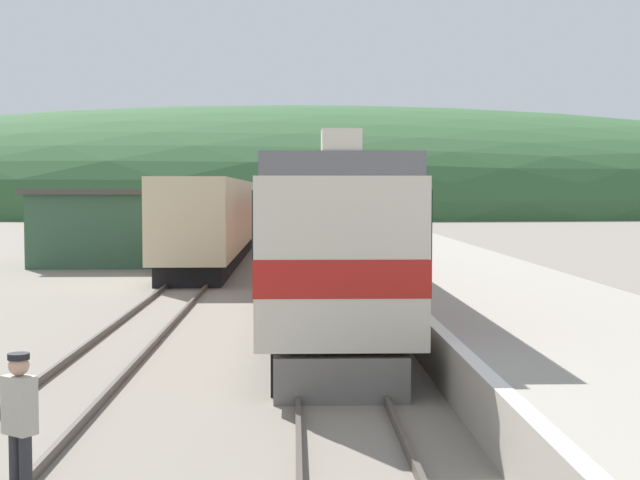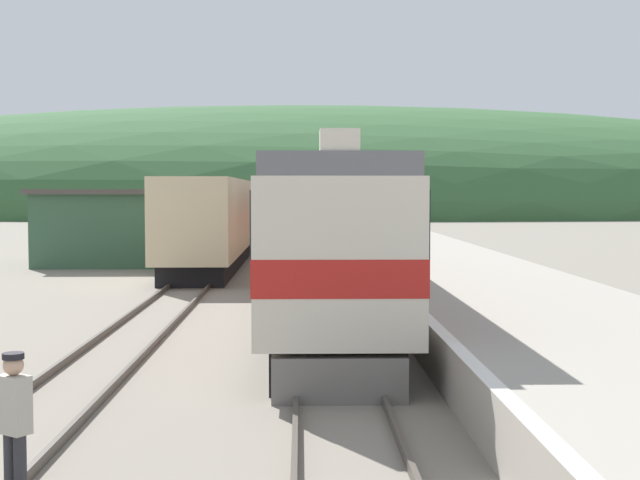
% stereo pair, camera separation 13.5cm
% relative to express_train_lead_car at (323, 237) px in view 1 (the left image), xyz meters
% --- Properties ---
extents(track_main, '(1.52, 180.00, 0.16)m').
position_rel_express_train_lead_car_xyz_m(track_main, '(0.00, 41.06, -2.17)').
color(track_main, '#4C443D').
rests_on(track_main, ground).
extents(track_siding, '(1.52, 180.00, 0.16)m').
position_rel_express_train_lead_car_xyz_m(track_siding, '(-4.62, 41.06, -2.17)').
color(track_siding, '#4C443D').
rests_on(track_siding, ground).
extents(platform, '(5.77, 140.00, 0.98)m').
position_rel_express_train_lead_car_xyz_m(platform, '(4.64, 21.06, -1.77)').
color(platform, '#9E9689').
rests_on(platform, ground).
extents(distant_hills, '(222.86, 100.29, 34.58)m').
position_rel_express_train_lead_car_xyz_m(distant_hills, '(0.00, 126.73, -2.25)').
color(distant_hills, '#335B33').
rests_on(distant_hills, ground).
extents(station_shed, '(6.48, 5.60, 3.57)m').
position_rel_express_train_lead_car_xyz_m(station_shed, '(-9.73, 18.69, -0.45)').
color(station_shed, '#385B42').
rests_on(station_shed, ground).
extents(express_train_lead_car, '(2.90, 19.09, 4.48)m').
position_rel_express_train_lead_car_xyz_m(express_train_lead_car, '(0.00, 0.00, 0.00)').
color(express_train_lead_car, black).
rests_on(express_train_lead_car, ground).
extents(carriage_second, '(2.89, 19.03, 4.12)m').
position_rel_express_train_lead_car_xyz_m(carriage_second, '(0.00, 20.17, -0.01)').
color(carriage_second, black).
rests_on(carriage_second, ground).
extents(carriage_third, '(2.89, 19.03, 4.12)m').
position_rel_express_train_lead_car_xyz_m(carriage_third, '(0.00, 40.08, -0.01)').
color(carriage_third, black).
rests_on(carriage_third, ground).
extents(carriage_fourth, '(2.89, 19.03, 4.12)m').
position_rel_express_train_lead_car_xyz_m(carriage_fourth, '(0.00, 59.99, -0.01)').
color(carriage_fourth, black).
rests_on(carriage_fourth, ground).
extents(carriage_fifth, '(2.89, 19.03, 4.12)m').
position_rel_express_train_lead_car_xyz_m(carriage_fifth, '(0.00, 79.89, -0.01)').
color(carriage_fifth, black).
rests_on(carriage_fifth, ground).
extents(siding_train, '(2.90, 30.60, 3.99)m').
position_rel_express_train_lead_car_xyz_m(siding_train, '(-4.62, 22.93, -0.20)').
color(siding_train, black).
rests_on(siding_train, ground).
extents(track_worker, '(0.42, 0.39, 1.71)m').
position_rel_express_train_lead_car_xyz_m(track_worker, '(-3.76, -13.88, -1.28)').
color(track_worker, '#2D2D33').
rests_on(track_worker, ground).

